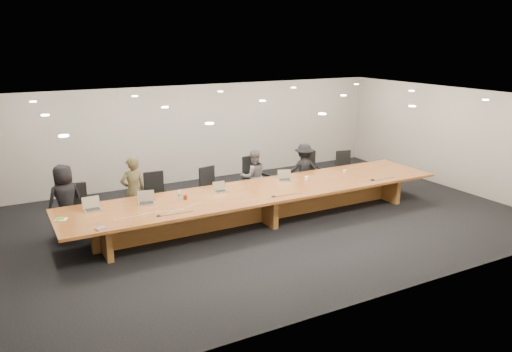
{
  "coord_description": "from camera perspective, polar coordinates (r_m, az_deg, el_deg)",
  "views": [
    {
      "loc": [
        -5.3,
        -9.48,
        4.08
      ],
      "look_at": [
        0.0,
        0.3,
        1.0
      ],
      "focal_mm": 35.0,
      "sensor_mm": 36.0,
      "label": 1
    }
  ],
  "objects": [
    {
      "name": "laptop_d",
      "position": [
        12.09,
        3.34,
        0.07
      ],
      "size": [
        0.38,
        0.33,
        0.25
      ],
      "primitive_type": null,
      "rotation": [
        0.0,
        0.0,
        -0.38
      ],
      "color": "tan",
      "rests_on": "conference_table"
    },
    {
      "name": "paper_cup_far",
      "position": [
        12.95,
        10.11,
        0.54
      ],
      "size": [
        0.09,
        0.09,
        0.09
      ],
      "primitive_type": "cone",
      "rotation": [
        0.0,
        0.0,
        -0.32
      ],
      "color": "white",
      "rests_on": "conference_table"
    },
    {
      "name": "chair_far_right",
      "position": [
        14.23,
        10.26,
        0.75
      ],
      "size": [
        0.63,
        0.63,
        1.04
      ],
      "primitive_type": null,
      "rotation": [
        0.0,
        0.0,
        -0.2
      ],
      "color": "black",
      "rests_on": "ground"
    },
    {
      "name": "water_bottle",
      "position": [
        10.77,
        -8.78,
        -2.17
      ],
      "size": [
        0.08,
        0.08,
        0.2
      ],
      "primitive_type": "cylinder",
      "rotation": [
        0.0,
        0.0,
        0.24
      ],
      "color": "silver",
      "rests_on": "conference_table"
    },
    {
      "name": "notepad",
      "position": [
        10.21,
        -21.41,
        -4.65
      ],
      "size": [
        0.27,
        0.25,
        0.01
      ],
      "primitive_type": "cube",
      "rotation": [
        0.0,
        0.0,
        -0.42
      ],
      "color": "silver",
      "rests_on": "conference_table"
    },
    {
      "name": "person_c",
      "position": [
        12.61,
        -0.27,
        -0.08
      ],
      "size": [
        0.77,
        0.65,
        1.4
      ],
      "primitive_type": "imported",
      "rotation": [
        0.0,
        0.0,
        2.94
      ],
      "color": "#575759",
      "rests_on": "ground"
    },
    {
      "name": "mic_right",
      "position": [
        12.42,
        13.19,
        -0.41
      ],
      "size": [
        0.15,
        0.15,
        0.03
      ],
      "primitive_type": "cone",
      "rotation": [
        0.0,
        0.0,
        -0.13
      ],
      "color": "black",
      "rests_on": "conference_table"
    },
    {
      "name": "mic_left",
      "position": [
        9.88,
        -11.05,
        -4.45
      ],
      "size": [
        0.13,
        0.13,
        0.03
      ],
      "primitive_type": "cone",
      "rotation": [
        0.0,
        0.0,
        0.36
      ],
      "color": "black",
      "rests_on": "conference_table"
    },
    {
      "name": "laptop_c",
      "position": [
        11.2,
        -4.06,
        -1.25
      ],
      "size": [
        0.29,
        0.22,
        0.23
      ],
      "primitive_type": null,
      "rotation": [
        0.0,
        0.0,
        -0.02
      ],
      "color": "#B8AC8D",
      "rests_on": "conference_table"
    },
    {
      "name": "chair_right",
      "position": [
        13.58,
        6.52,
        0.4
      ],
      "size": [
        0.62,
        0.62,
        1.14
      ],
      "primitive_type": null,
      "rotation": [
        0.0,
        0.0,
        0.07
      ],
      "color": "black",
      "rests_on": "ground"
    },
    {
      "name": "person_b",
      "position": [
        11.5,
        -13.84,
        -1.66
      ],
      "size": [
        0.61,
        0.43,
        1.56
      ],
      "primitive_type": "imported",
      "rotation": [
        0.0,
        0.0,
        3.25
      ],
      "color": "#3D3721",
      "rests_on": "ground"
    },
    {
      "name": "paper_cup_near",
      "position": [
        12.14,
        5.78,
        -0.28
      ],
      "size": [
        0.09,
        0.09,
        0.1
      ],
      "primitive_type": "cone",
      "rotation": [
        0.0,
        0.0,
        0.12
      ],
      "color": "white",
      "rests_on": "conference_table"
    },
    {
      "name": "chair_left",
      "position": [
        11.78,
        -11.31,
        -2.25
      ],
      "size": [
        0.61,
        0.61,
        1.11
      ],
      "primitive_type": null,
      "rotation": [
        0.0,
        0.0,
        -0.08
      ],
      "color": "black",
      "rests_on": "ground"
    },
    {
      "name": "laptop_b",
      "position": [
        10.61,
        -12.45,
        -2.44
      ],
      "size": [
        0.39,
        0.33,
        0.27
      ],
      "primitive_type": null,
      "rotation": [
        0.0,
        0.0,
        -0.25
      ],
      "color": "#BDA890",
      "rests_on": "conference_table"
    },
    {
      "name": "chair_mid_right",
      "position": [
        12.77,
        0.03,
        -0.35
      ],
      "size": [
        0.69,
        0.69,
        1.19
      ],
      "primitive_type": null,
      "rotation": [
        0.0,
        0.0,
        0.15
      ],
      "color": "black",
      "rests_on": "ground"
    },
    {
      "name": "conference_table",
      "position": [
        11.43,
        0.72,
        -2.67
      ],
      "size": [
        9.0,
        1.8,
        0.75
      ],
      "color": "brown",
      "rests_on": "ground"
    },
    {
      "name": "laptop_a",
      "position": [
        10.5,
        -18.2,
        -3.05
      ],
      "size": [
        0.35,
        0.26,
        0.27
      ],
      "primitive_type": null,
      "rotation": [
        0.0,
        0.0,
        0.05
      ],
      "color": "beige",
      "rests_on": "conference_table"
    },
    {
      "name": "person_a",
      "position": [
        11.3,
        -20.97,
        -2.59
      ],
      "size": [
        0.86,
        0.68,
        1.55
      ],
      "primitive_type": "imported",
      "rotation": [
        0.0,
        0.0,
        3.42
      ],
      "color": "black",
      "rests_on": "ground"
    },
    {
      "name": "back_wall",
      "position": [
        14.73,
        -6.9,
        4.89
      ],
      "size": [
        12.0,
        0.02,
        2.8
      ],
      "primitive_type": "cube",
      "color": "beige",
      "rests_on": "ground"
    },
    {
      "name": "person_d",
      "position": [
        13.34,
        5.5,
        0.74
      ],
      "size": [
        1.03,
        0.82,
        1.4
      ],
      "primitive_type": "imported",
      "rotation": [
        0.0,
        0.0,
        2.77
      ],
      "color": "black",
      "rests_on": "ground"
    },
    {
      "name": "chair_far_left",
      "position": [
        11.29,
        -19.76,
        -3.65
      ],
      "size": [
        0.64,
        0.64,
        1.12
      ],
      "primitive_type": null,
      "rotation": [
        0.0,
        0.0,
        -0.13
      ],
      "color": "black",
      "rests_on": "ground"
    },
    {
      "name": "mic_center",
      "position": [
        10.86,
        2.01,
        -2.32
      ],
      "size": [
        0.11,
        0.11,
        0.03
      ],
      "primitive_type": "cone",
      "rotation": [
        0.0,
        0.0,
        0.09
      ],
      "color": "black",
      "rests_on": "conference_table"
    },
    {
      "name": "chair_mid_left",
      "position": [
        12.26,
        -5.02,
        -1.41
      ],
      "size": [
        0.65,
        0.65,
        1.06
      ],
      "primitive_type": null,
      "rotation": [
        0.0,
        0.0,
        0.23
      ],
      "color": "black",
      "rests_on": "ground"
    },
    {
      "name": "ground",
      "position": [
        11.6,
        0.71,
        -5.11
      ],
      "size": [
        12.0,
        12.0,
        0.0
      ],
      "primitive_type": "plane",
      "color": "black",
      "rests_on": "ground"
    },
    {
      "name": "amber_mug",
      "position": [
        10.76,
        -8.09,
        -2.42
      ],
      "size": [
        0.1,
        0.1,
        0.1
      ],
      "primitive_type": "cylinder",
      "rotation": [
        0.0,
        0.0,
        0.2
      ],
      "color": "maroon",
      "rests_on": "conference_table"
    },
    {
      "name": "lime_gadget",
      "position": [
        10.21,
        -21.52,
        -4.54
      ],
      "size": [
        0.15,
        0.1,
        0.02
      ],
      "primitive_type": "cube",
      "rotation": [
        0.0,
        0.0,
        0.1
      ],
      "color": "#5CAF2E",
      "rests_on": "notepad"
    },
    {
      "name": "av_box",
      "position": [
        9.49,
        -17.34,
        -5.71
      ],
      "size": [
        0.23,
        0.2,
        0.03
      ],
      "primitive_type": "cube",
      "rotation": [
        0.0,
        0.0,
        0.37
      ],
      "color": "silver",
      "rests_on": "conference_table"
    }
  ]
}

